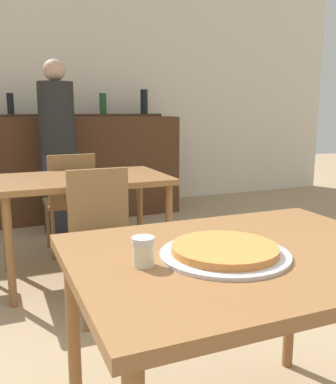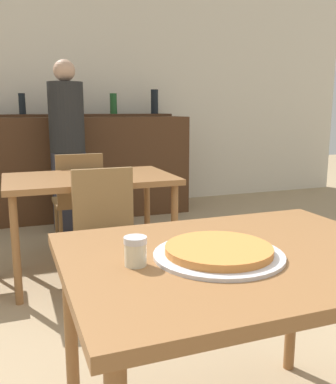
{
  "view_description": "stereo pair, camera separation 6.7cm",
  "coord_description": "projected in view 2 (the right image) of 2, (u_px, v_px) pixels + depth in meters",
  "views": [
    {
      "loc": [
        -0.75,
        -1.14,
        1.23
      ],
      "look_at": [
        -0.04,
        0.55,
        0.87
      ],
      "focal_mm": 40.0,
      "sensor_mm": 36.0,
      "label": 1
    },
    {
      "loc": [
        -0.69,
        -1.16,
        1.23
      ],
      "look_at": [
        -0.04,
        0.55,
        0.87
      ],
      "focal_mm": 40.0,
      "sensor_mm": 36.0,
      "label": 2
    }
  ],
  "objects": [
    {
      "name": "wall_back",
      "position": [
        65.0,
        93.0,
        5.14
      ],
      "size": [
        8.0,
        0.05,
        2.8
      ],
      "color": "silver",
      "rests_on": "ground_plane"
    },
    {
      "name": "dining_table_near",
      "position": [
        239.0,
        275.0,
        1.41
      ],
      "size": [
        1.14,
        0.86,
        0.77
      ],
      "color": "brown",
      "rests_on": "ground_plane"
    },
    {
      "name": "dining_table_far",
      "position": [
        90.0,
        187.0,
        3.07
      ],
      "size": [
        1.18,
        0.76,
        0.75
      ],
      "color": "brown",
      "rests_on": "ground_plane"
    },
    {
      "name": "bar_counter",
      "position": [
        74.0,
        168.0,
        4.84
      ],
      "size": [
        2.6,
        0.56,
        1.13
      ],
      "color": "#4C2D19",
      "rests_on": "ground_plane"
    },
    {
      "name": "bar_back_shelf",
      "position": [
        72.0,
        111.0,
        4.85
      ],
      "size": [
        2.39,
        0.24,
        0.34
      ],
      "color": "#4C2D19",
      "rests_on": "bar_counter"
    },
    {
      "name": "chair_far_side_front",
      "position": [
        107.0,
        230.0,
        2.6
      ],
      "size": [
        0.4,
        0.4,
        0.86
      ],
      "color": "olive",
      "rests_on": "ground_plane"
    },
    {
      "name": "chair_far_side_back",
      "position": [
        79.0,
        196.0,
        3.61
      ],
      "size": [
        0.4,
        0.4,
        0.86
      ],
      "rotation": [
        0.0,
        0.0,
        3.14
      ],
      "color": "olive",
      "rests_on": "ground_plane"
    },
    {
      "name": "pizza_tray",
      "position": [
        219.0,
        252.0,
        1.34
      ],
      "size": [
        0.41,
        0.41,
        0.04
      ],
      "color": "silver",
      "rests_on": "dining_table_near"
    },
    {
      "name": "cheese_shaker",
      "position": [
        136.0,
        251.0,
        1.26
      ],
      "size": [
        0.07,
        0.07,
        0.09
      ],
      "color": "beige",
      "rests_on": "dining_table_near"
    },
    {
      "name": "person_standing",
      "position": [
        67.0,
        141.0,
        4.19
      ],
      "size": [
        0.34,
        0.34,
        1.68
      ],
      "color": "#2D2D38",
      "rests_on": "ground_plane"
    }
  ]
}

